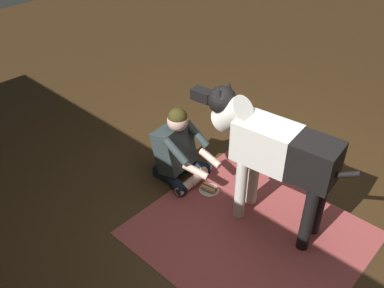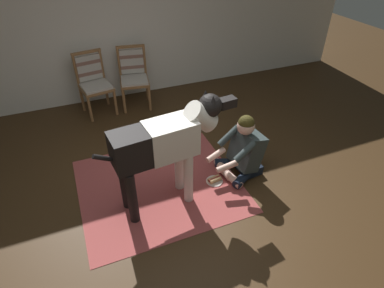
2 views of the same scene
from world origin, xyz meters
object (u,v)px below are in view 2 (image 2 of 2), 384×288
(large_dog, at_px, (166,143))
(hot_dog_on_plate, at_px, (215,180))
(dining_chair_left_of_pair, at_px, (93,80))
(dining_chair_right_of_pair, at_px, (134,74))
(person_sitting_on_floor, at_px, (243,151))

(large_dog, relative_size, hot_dog_on_plate, 7.43)
(hot_dog_on_plate, bearing_deg, dining_chair_left_of_pair, 114.01)
(dining_chair_left_of_pair, distance_m, large_dog, 2.45)
(dining_chair_left_of_pair, height_order, hot_dog_on_plate, dining_chair_left_of_pair)
(large_dog, bearing_deg, hot_dog_on_plate, 5.87)
(dining_chair_right_of_pair, distance_m, large_dog, 2.42)
(dining_chair_left_of_pair, distance_m, dining_chair_right_of_pair, 0.65)
(large_dog, height_order, hot_dog_on_plate, large_dog)
(dining_chair_left_of_pair, xyz_separation_m, large_dog, (0.42, -2.40, 0.25))
(dining_chair_left_of_pair, bearing_deg, large_dog, -79.95)
(person_sitting_on_floor, bearing_deg, dining_chair_left_of_pair, 121.89)
(hot_dog_on_plate, bearing_deg, dining_chair_right_of_pair, 99.52)
(large_dog, bearing_deg, dining_chair_left_of_pair, 100.05)
(dining_chair_right_of_pair, distance_m, hot_dog_on_plate, 2.42)
(dining_chair_right_of_pair, height_order, hot_dog_on_plate, dining_chair_right_of_pair)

